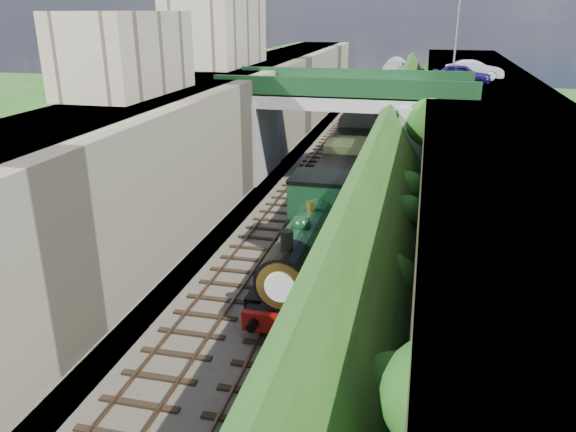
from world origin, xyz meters
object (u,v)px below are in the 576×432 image
Objects in this scene: road_bridge at (353,123)px; tree at (431,123)px; locomotive at (309,244)px; lamppost at (457,32)px; tender at (336,196)px; car_blue at (462,74)px; car_silver at (474,70)px.

road_bridge reaches higher than tree.
locomotive is (0.26, -15.54, -2.18)m from road_bridge.
locomotive is (-4.71, -13.70, -2.75)m from tree.
tender is (-6.08, -14.90, -7.95)m from lamppost.
road_bridge is at bearing 127.03° from car_blue.
locomotive is 1.70× the size of tender.
lamppost is 1.54× the size of car_blue.
tree is at bearing 71.02° from locomotive.
road_bridge is 2.67× the size of tender.
lamppost is 3.55m from car_blue.
tree is 10.03m from car_silver.
car_blue reaches higher than locomotive.
car_silver is 18.20m from tender.
locomotive reaches higher than tender.
car_silver is (1.02, 3.10, 0.02)m from car_blue.
car_blue is 3.26m from car_silver.
car_silver is (2.84, 9.34, 2.28)m from tree.
road_bridge is 10.75m from lamppost.
car_blue is 15.14m from tender.
car_silver reaches higher than car_blue.
tree is 8.46m from tender.
lamppost is 17.95m from tender.
tree is 1.10× the size of tender.
tree is at bearing 53.36° from tender.
lamppost is at bearing 67.80° from tender.
car_blue is (0.45, -2.31, -2.65)m from lamppost.
tree reaches higher than tender.
locomotive is at bearing 165.89° from car_blue.
tender is (0.26, -8.18, -2.46)m from road_bridge.
car_blue is 0.65× the size of tender.
car_blue reaches higher than road_bridge.
car_silver is 0.40× the size of locomotive.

